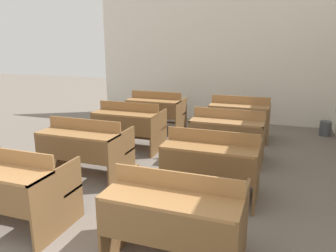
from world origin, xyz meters
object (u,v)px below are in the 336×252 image
bench_front_left (11,186)px  bench_third_right (228,133)px  bench_second_right (211,162)px  wastepaper_bin (325,128)px  bench_front_right (176,216)px  bench_second_left (85,147)px  bench_back_left (156,110)px  bench_third_left (129,124)px  bench_back_right (239,116)px

bench_front_left → bench_third_right: size_ratio=1.00×
bench_third_right → bench_second_right: bearing=-89.1°
bench_third_right → wastepaper_bin: bearing=51.7°
bench_front_left → bench_front_right: same height
bench_front_left → bench_second_left: 1.44m
bench_third_right → wastepaper_bin: 2.87m
bench_back_left → bench_second_right: bearing=-56.3°
bench_second_left → bench_second_right: size_ratio=1.00×
bench_second_left → bench_third_left: (0.03, 1.42, 0.00)m
bench_back_left → bench_third_right: bearing=-37.0°
bench_front_left → bench_back_right: (1.90, 4.27, 0.00)m
bench_front_right → bench_third_left: same height
bench_front_left → bench_third_left: bearing=89.5°
bench_third_left → wastepaper_bin: bench_third_left is taller
bench_second_right → bench_third_left: same height
bench_front_left → wastepaper_bin: bench_front_left is taller
bench_third_right → bench_second_left: bearing=-143.0°
bench_second_right → bench_third_left: size_ratio=1.00×
bench_third_right → bench_back_right: 1.40m
bench_second_left → bench_back_right: bearing=56.1°
bench_back_left → bench_second_left: bearing=-90.5°
bench_front_right → bench_back_left: 4.66m
bench_back_right → bench_second_right: bearing=-89.9°
bench_third_left → bench_back_right: bearing=36.7°
bench_back_left → bench_back_right: 1.87m
bench_second_left → bench_front_left: bearing=-90.0°
bench_third_left → bench_third_right: (1.86, -0.00, 0.00)m
bench_front_right → bench_third_left: 3.42m
bench_second_left → wastepaper_bin: size_ratio=3.75×
bench_front_right → wastepaper_bin: bearing=70.9°
bench_front_right → bench_back_left: (-1.87, 4.27, 0.00)m
bench_front_right → bench_back_right: size_ratio=1.00×
bench_front_right → bench_second_right: 1.44m
bench_second_right → wastepaper_bin: size_ratio=3.75×
bench_second_right → bench_third_left: 2.36m
wastepaper_bin → bench_front_left: bearing=-125.6°
wastepaper_bin → bench_back_left: bearing=-167.1°
bench_front_left → bench_back_left: size_ratio=1.00×
bench_front_left → bench_front_right: (1.89, 0.00, 0.00)m
bench_second_right → bench_back_right: same height
bench_front_right → bench_third_right: (-0.01, 2.86, 0.00)m
bench_second_right → bench_back_right: (-0.01, 2.82, 0.00)m
bench_back_left → bench_third_left: bearing=-89.9°
bench_front_left → bench_back_right: 4.67m
bench_second_right → bench_front_left: bearing=-142.8°
bench_front_left → bench_third_right: bearing=56.7°
bench_front_right → wastepaper_bin: bench_front_right is taller
bench_second_right → wastepaper_bin: bearing=64.5°
bench_front_right → bench_back_right: same height
bench_front_right → bench_back_right: (0.01, 4.26, 0.00)m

